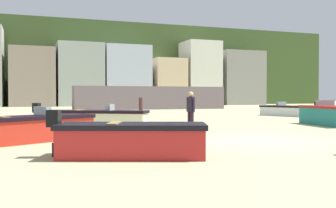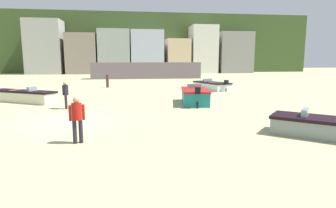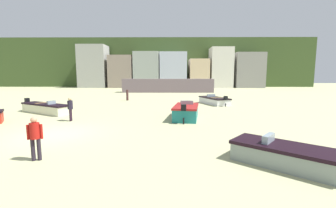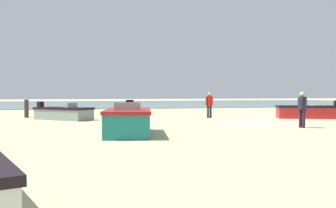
{
  "view_description": "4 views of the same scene",
  "coord_description": "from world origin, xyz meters",
  "px_view_note": "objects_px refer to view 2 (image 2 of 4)",
  "views": [
    {
      "loc": [
        -6.8,
        -11.04,
        1.44
      ],
      "look_at": [
        -2.43,
        1.38,
        1.17
      ],
      "focal_mm": 42.15,
      "sensor_mm": 36.0,
      "label": 1
    },
    {
      "loc": [
        2.99,
        -13.3,
        2.85
      ],
      "look_at": [
        4.93,
        0.64,
        0.62
      ],
      "focal_mm": 29.94,
      "sensor_mm": 36.0,
      "label": 2
    },
    {
      "loc": [
        6.1,
        -11.49,
        3.09
      ],
      "look_at": [
        5.95,
        2.69,
        1.29
      ],
      "focal_mm": 24.04,
      "sensor_mm": 36.0,
      "label": 3
    },
    {
      "loc": [
        8.81,
        18.32,
        1.56
      ],
      "look_at": [
        4.52,
        -0.7,
        0.98
      ],
      "focal_mm": 39.33,
      "sensor_mm": 36.0,
      "label": 4
    }
  ],
  "objects_px": {
    "beach_walker_foreground": "(65,93)",
    "boat_grey_1": "(322,127)",
    "mooring_post_mid_beach": "(107,81)",
    "boat_cream_3": "(23,96)",
    "boat_teal_4": "(195,96)",
    "beach_walker_distant": "(77,116)",
    "boat_white_5": "(212,86)"
  },
  "relations": [
    {
      "from": "boat_teal_4",
      "to": "beach_walker_distant",
      "type": "distance_m",
      "value": 10.14
    },
    {
      "from": "beach_walker_foreground",
      "to": "boat_grey_1",
      "type": "bearing_deg",
      "value": -135.93
    },
    {
      "from": "boat_teal_4",
      "to": "mooring_post_mid_beach",
      "type": "height_order",
      "value": "mooring_post_mid_beach"
    },
    {
      "from": "boat_cream_3",
      "to": "beach_walker_foreground",
      "type": "height_order",
      "value": "beach_walker_foreground"
    },
    {
      "from": "boat_teal_4",
      "to": "mooring_post_mid_beach",
      "type": "distance_m",
      "value": 13.5
    },
    {
      "from": "mooring_post_mid_beach",
      "to": "boat_grey_1",
      "type": "bearing_deg",
      "value": -65.45
    },
    {
      "from": "boat_grey_1",
      "to": "boat_white_5",
      "type": "bearing_deg",
      "value": 37.84
    },
    {
      "from": "boat_white_5",
      "to": "beach_walker_distant",
      "type": "distance_m",
      "value": 19.07
    },
    {
      "from": "boat_cream_3",
      "to": "mooring_post_mid_beach",
      "type": "relative_size",
      "value": 3.78
    },
    {
      "from": "boat_grey_1",
      "to": "beach_walker_distant",
      "type": "height_order",
      "value": "beach_walker_distant"
    },
    {
      "from": "beach_walker_foreground",
      "to": "boat_cream_3",
      "type": "bearing_deg",
      "value": 37.34
    },
    {
      "from": "boat_cream_3",
      "to": "boat_white_5",
      "type": "bearing_deg",
      "value": 141.75
    },
    {
      "from": "mooring_post_mid_beach",
      "to": "beach_walker_distant",
      "type": "bearing_deg",
      "value": -88.69
    },
    {
      "from": "beach_walker_distant",
      "to": "beach_walker_foreground",
      "type": "bearing_deg",
      "value": 89.54
    },
    {
      "from": "boat_grey_1",
      "to": "boat_teal_4",
      "type": "height_order",
      "value": "boat_teal_4"
    },
    {
      "from": "boat_teal_4",
      "to": "beach_walker_foreground",
      "type": "bearing_deg",
      "value": -164.39
    },
    {
      "from": "boat_cream_3",
      "to": "beach_walker_foreground",
      "type": "relative_size",
      "value": 3.09
    },
    {
      "from": "mooring_post_mid_beach",
      "to": "beach_walker_distant",
      "type": "height_order",
      "value": "beach_walker_distant"
    },
    {
      "from": "boat_teal_4",
      "to": "beach_walker_foreground",
      "type": "distance_m",
      "value": 8.02
    },
    {
      "from": "mooring_post_mid_beach",
      "to": "beach_walker_foreground",
      "type": "relative_size",
      "value": 0.82
    },
    {
      "from": "boat_cream_3",
      "to": "boat_white_5",
      "type": "xyz_separation_m",
      "value": [
        15.08,
        6.1,
        -0.03
      ]
    },
    {
      "from": "beach_walker_foreground",
      "to": "beach_walker_distant",
      "type": "xyz_separation_m",
      "value": [
        1.91,
        -7.17,
        0.0
      ]
    },
    {
      "from": "boat_white_5",
      "to": "beach_walker_foreground",
      "type": "xyz_separation_m",
      "value": [
        -11.58,
        -9.25,
        0.57
      ]
    },
    {
      "from": "boat_grey_1",
      "to": "beach_walker_distant",
      "type": "xyz_separation_m",
      "value": [
        -8.86,
        0.44,
        0.57
      ]
    },
    {
      "from": "boat_grey_1",
      "to": "boat_teal_4",
      "type": "bearing_deg",
      "value": 58.82
    },
    {
      "from": "boat_grey_1",
      "to": "boat_teal_4",
      "type": "xyz_separation_m",
      "value": [
        -2.82,
        8.58,
        0.11
      ]
    },
    {
      "from": "boat_grey_1",
      "to": "boat_cream_3",
      "type": "height_order",
      "value": "boat_cream_3"
    },
    {
      "from": "mooring_post_mid_beach",
      "to": "beach_walker_foreground",
      "type": "bearing_deg",
      "value": -96.46
    },
    {
      "from": "boat_teal_4",
      "to": "boat_cream_3",
      "type": "bearing_deg",
      "value": 177.86
    },
    {
      "from": "boat_cream_3",
      "to": "boat_teal_4",
      "type": "bearing_deg",
      "value": 108.9
    },
    {
      "from": "boat_white_5",
      "to": "mooring_post_mid_beach",
      "type": "distance_m",
      "value": 10.73
    },
    {
      "from": "boat_teal_4",
      "to": "boat_white_5",
      "type": "height_order",
      "value": "boat_teal_4"
    }
  ]
}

